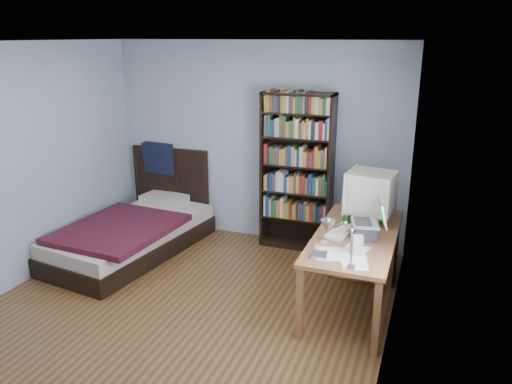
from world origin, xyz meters
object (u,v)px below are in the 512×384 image
Objects in this scene: laptop at (367,227)px; desk_lamp at (332,231)px; soda_can at (347,220)px; crt_monitor at (370,193)px; desk at (361,245)px; keyboard at (341,232)px; bed at (135,231)px; speaker at (358,245)px; bookshelf at (297,172)px.

laptop is 1.09m from desk_lamp.
crt_monitor is at bearing 55.12° from soda_can.
desk is 0.61m from crt_monitor.
laptop is 0.26m from keyboard.
crt_monitor is 2.90m from bed.
laptop is 0.17× the size of bed.
bed reaches higher than desk.
crt_monitor is 4.18× the size of soda_can.
crt_monitor reaches higher than speaker.
keyboard is (-0.12, 1.07, -0.43)m from desk_lamp.
speaker is at bearing -58.06° from bookshelf.
soda_can is (-0.13, -0.29, 0.37)m from desk.
desk_lamp is 1.16m from keyboard.
crt_monitor is 1.35× the size of laptop.
desk is at bearing 66.21° from soda_can.
desk is at bearing 86.42° from keyboard.
desk is at bearing 100.96° from laptop.
laptop is 2.93m from bed.
desk is 4.38× the size of laptop.
laptop is at bearing -84.24° from crt_monitor.
bed is (-2.60, 0.36, -0.49)m from keyboard.
laptop is 3.10× the size of soda_can.
bed reaches higher than soda_can.
keyboard is at bearing 168.98° from laptop.
soda_can is (-0.21, 0.65, -0.02)m from speaker.
bookshelf is 2.12m from bed.
desk_lamp is 3.21m from bed.
crt_monitor is at bearing 79.67° from keyboard.
soda_can is at bearing -113.79° from desk.
speaker is (0.11, 0.63, -0.36)m from desk_lamp.
bookshelf reaches higher than speaker.
keyboard is 0.21m from soda_can.
desk is 1.27m from bookshelf.
crt_monitor is 0.39m from soda_can.
soda_can reaches higher than keyboard.
soda_can is (0.01, 0.21, 0.05)m from keyboard.
bed is at bearing 152.22° from desk_lamp.
crt_monitor reaches higher than soda_can.
keyboard is (-0.19, -0.46, -0.28)m from crt_monitor.
crt_monitor is at bearing -36.12° from bookshelf.
desk is 1.74m from desk_lamp.
speaker is (0.09, -0.93, 0.40)m from desk.
keyboard is 0.19× the size of bed.
bookshelf is (-1.02, 1.22, 0.13)m from laptop.
soda_can is at bearing 132.29° from laptop.
bed is (-1.82, -0.81, -0.71)m from bookshelf.
speaker is 0.68m from soda_can.
desk_lamp is (-0.07, -1.53, 0.15)m from crt_monitor.
bed reaches higher than laptop.
desk_lamp is 4.46× the size of soda_can.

